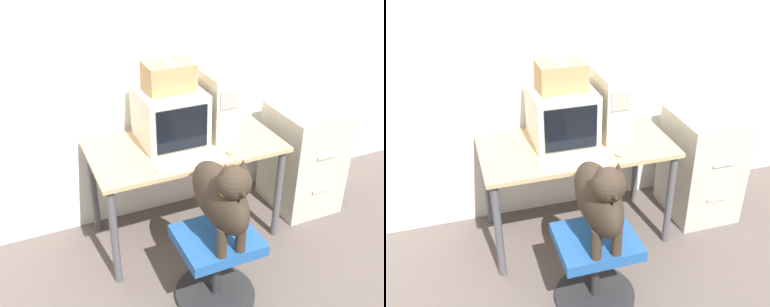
{
  "view_description": "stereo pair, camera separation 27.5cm",
  "coord_description": "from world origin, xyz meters",
  "views": [
    {
      "loc": [
        -1.03,
        -2.15,
        2.19
      ],
      "look_at": [
        -0.07,
        0.05,
        0.85
      ],
      "focal_mm": 42.0,
      "sensor_mm": 36.0,
      "label": 1
    },
    {
      "loc": [
        -0.77,
        -2.25,
        2.19
      ],
      "look_at": [
        -0.07,
        0.05,
        0.85
      ],
      "focal_mm": 42.0,
      "sensor_mm": 36.0,
      "label": 2
    }
  ],
  "objects": [
    {
      "name": "ground_plane",
      "position": [
        0.0,
        0.0,
        0.0
      ],
      "size": [
        12.0,
        12.0,
        0.0
      ],
      "primitive_type": "plane",
      "color": "#564C47"
    },
    {
      "name": "wall_back",
      "position": [
        0.0,
        0.76,
        1.3
      ],
      "size": [
        8.0,
        0.05,
        2.6
      ],
      "color": "white",
      "rests_on": "ground_plane"
    },
    {
      "name": "desk",
      "position": [
        0.0,
        0.35,
        0.66
      ],
      "size": [
        1.3,
        0.69,
        0.75
      ],
      "color": "tan",
      "rests_on": "ground_plane"
    },
    {
      "name": "crt_monitor",
      "position": [
        -0.07,
        0.43,
        0.94
      ],
      "size": [
        0.42,
        0.45,
        0.37
      ],
      "color": "beige",
      "rests_on": "desk"
    },
    {
      "name": "pc_tower",
      "position": [
        0.27,
        0.44,
        0.98
      ],
      "size": [
        0.17,
        0.44,
        0.45
      ],
      "color": "beige",
      "rests_on": "desk"
    },
    {
      "name": "keyboard",
      "position": [
        -0.07,
        0.12,
        0.77
      ],
      "size": [
        0.47,
        0.15,
        0.03
      ],
      "color": "silver",
      "rests_on": "desk"
    },
    {
      "name": "computer_mouse",
      "position": [
        0.23,
        0.1,
        0.77
      ],
      "size": [
        0.06,
        0.05,
        0.04
      ],
      "color": "silver",
      "rests_on": "desk"
    },
    {
      "name": "office_chair",
      "position": [
        -0.08,
        -0.33,
        0.27
      ],
      "size": [
        0.5,
        0.5,
        0.5
      ],
      "color": "#262628",
      "rests_on": "ground_plane"
    },
    {
      "name": "dog",
      "position": [
        -0.08,
        -0.37,
        0.8
      ],
      "size": [
        0.21,
        0.56,
        0.58
      ],
      "color": "#33281E",
      "rests_on": "office_chair"
    },
    {
      "name": "filing_cabinet",
      "position": [
        1.01,
        0.34,
        0.42
      ],
      "size": [
        0.48,
        0.55,
        0.84
      ],
      "color": "#B7B2A3",
      "rests_on": "ground_plane"
    },
    {
      "name": "cardboard_box",
      "position": [
        -0.07,
        0.44,
        1.22
      ],
      "size": [
        0.31,
        0.24,
        0.19
      ],
      "color": "#A87F51",
      "rests_on": "crt_monitor"
    }
  ]
}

